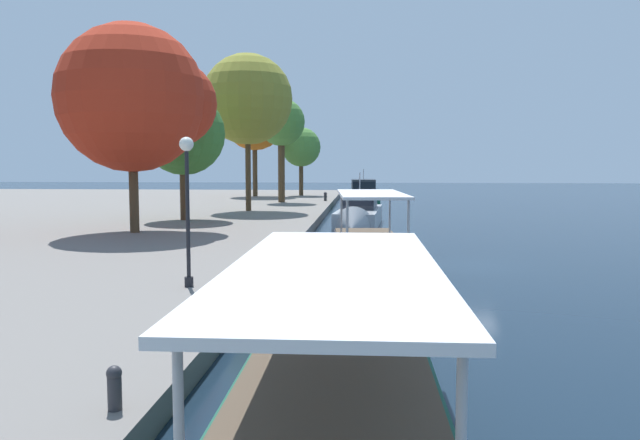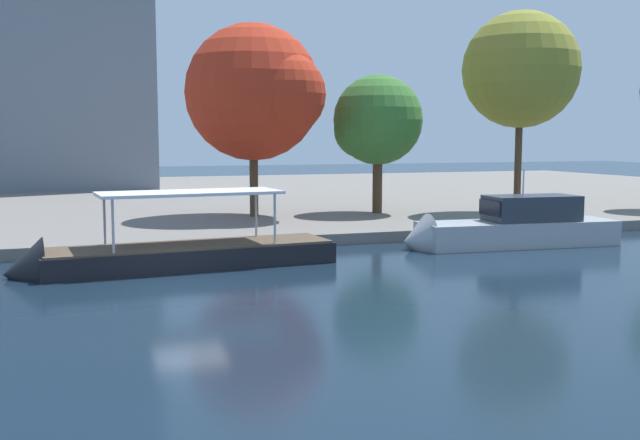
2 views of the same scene
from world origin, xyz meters
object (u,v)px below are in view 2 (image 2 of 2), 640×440
object	(u,v)px
motor_yacht_3	(507,231)
tree_0	(375,121)
tour_boat_2	(165,260)
tree_5	(521,73)
tree_1	(259,94)

from	to	relation	value
motor_yacht_3	tree_0	world-z (taller)	tree_0
tour_boat_2	tree_5	xyz separation A→B (m)	(22.62, 9.65, 8.66)
tree_1	tour_boat_2	bearing A→B (deg)	-119.79
tree_0	tree_5	xyz separation A→B (m)	(8.41, -2.57, 2.88)
tour_boat_2	tree_0	size ratio (longest dim) A/B	1.54
tree_0	tree_1	xyz separation A→B (m)	(-7.20, 0.01, 1.45)
tour_boat_2	tree_1	size ratio (longest dim) A/B	1.16
tree_0	motor_yacht_3	bearing A→B (deg)	-80.79
motor_yacht_3	tree_0	distance (m)	12.79
motor_yacht_3	tree_5	bearing A→B (deg)	-122.53
tree_5	tree_1	bearing A→B (deg)	170.58
tree_1	tree_5	world-z (taller)	tree_5
tour_boat_2	tree_1	bearing A→B (deg)	-124.12
tree_0	tree_1	distance (m)	7.35
tree_0	tour_boat_2	bearing A→B (deg)	-139.29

